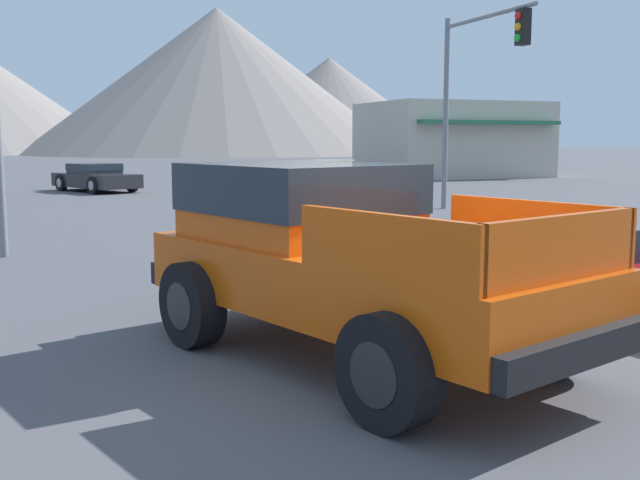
% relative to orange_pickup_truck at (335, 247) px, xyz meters
% --- Properties ---
extents(ground_plane, '(320.00, 320.00, 0.00)m').
position_rel_orange_pickup_truck_xyz_m(ground_plane, '(0.29, -0.78, -1.06)').
color(ground_plane, '#4C4C51').
extents(orange_pickup_truck, '(3.31, 5.21, 1.86)m').
position_rel_orange_pickup_truck_xyz_m(orange_pickup_truck, '(0.00, 0.00, 0.00)').
color(orange_pickup_truck, '#CC4C0C').
rests_on(orange_pickup_truck, ground_plane).
extents(parked_car_dark, '(3.37, 4.55, 1.14)m').
position_rel_orange_pickup_truck_xyz_m(parked_car_dark, '(-0.28, 25.02, -0.47)').
color(parked_car_dark, '#232328').
rests_on(parked_car_dark, ground_plane).
extents(parked_car_tan, '(4.63, 3.72, 1.15)m').
position_rel_orange_pickup_truck_xyz_m(parked_car_tan, '(10.42, 25.86, -0.47)').
color(parked_car_tan, tan).
rests_on(parked_car_tan, ground_plane).
extents(traffic_light_main, '(0.38, 4.29, 5.67)m').
position_rel_orange_pickup_truck_xyz_m(traffic_light_main, '(9.04, 11.65, 2.93)').
color(traffic_light_main, slate).
rests_on(traffic_light_main, ground_plane).
extents(storefront_building, '(9.33, 7.81, 4.16)m').
position_rel_orange_pickup_truck_xyz_m(storefront_building, '(19.87, 30.88, 1.02)').
color(storefront_building, '#BCB2A3').
rests_on(storefront_building, ground_plane).
extents(distant_mountain_range, '(134.83, 88.99, 21.48)m').
position_rel_orange_pickup_truck_xyz_m(distant_mountain_range, '(-2.64, 122.43, 9.22)').
color(distant_mountain_range, gray).
rests_on(distant_mountain_range, ground_plane).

